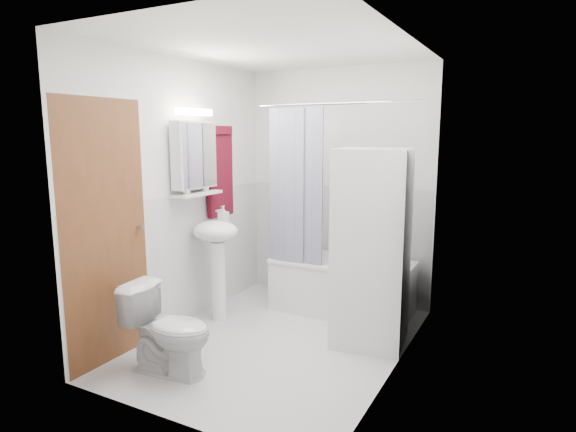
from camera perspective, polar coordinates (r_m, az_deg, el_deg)
The scene contains 20 objects.
floor at distance 4.21m, azimuth -1.22°, elevation -14.64°, with size 2.60×2.60×0.00m, color silver.
room_walls at distance 3.85m, azimuth -1.30°, elevation 5.97°, with size 2.60×2.60×2.60m.
wainscot at distance 4.25m, azimuth 0.67°, elevation -5.81°, with size 1.98×2.58×2.58m.
door at distance 4.04m, azimuth -17.03°, elevation -1.24°, with size 0.05×2.00×2.00m.
bathtub at distance 4.81m, azimuth 6.44°, elevation -7.96°, with size 1.35×0.64×0.52m.
tub_spout at distance 4.91m, azimuth 10.14°, elevation -1.01°, with size 0.04×0.04×0.12m, color silver.
curtain_rod at distance 4.35m, azimuth 5.60°, elevation 13.12°, with size 0.02×0.02×1.53m, color silver.
shower_curtain at distance 4.53m, azimuth 0.88°, elevation 3.53°, with size 0.55×0.02×1.45m.
sink at distance 4.53m, azimuth -8.48°, elevation -3.61°, with size 0.44×0.37×1.04m.
medicine_cabinet at distance 4.43m, azimuth -11.03°, elevation 7.30°, with size 0.13×0.50×0.71m.
shelf at distance 4.45m, azimuth -10.73°, elevation 2.60°, with size 0.18×0.54×0.03m, color silver.
shower_caddy at distance 4.84m, azimuth 10.78°, elevation 2.57°, with size 0.22×0.06×0.02m, color silver.
towel at distance 4.80m, azimuth -8.08°, elevation 5.40°, with size 0.07×0.37×0.90m.
washer_dryer at distance 4.03m, azimuth 9.87°, elevation -3.71°, with size 0.65×0.64×1.63m.
toilet at distance 3.71m, azimuth -13.92°, elevation -13.00°, with size 0.37×0.66×0.65m, color white.
soap_pump at distance 4.50m, azimuth -7.64°, elevation -0.46°, with size 0.08×0.17×0.08m, color gray.
shelf_bottle at distance 4.33m, azimuth -11.98°, elevation 3.00°, with size 0.07×0.18×0.07m, color gray.
shelf_cup at distance 4.54m, azimuth -9.81°, elevation 3.57°, with size 0.10×0.09×0.10m, color gray.
shampoo_a at distance 4.87m, azimuth 9.49°, elevation 3.54°, with size 0.13×0.17×0.13m, color gray.
shampoo_b at distance 4.83m, azimuth 10.83°, elevation 3.16°, with size 0.08×0.21×0.08m, color #27529C.
Camera 1 is at (1.86, -3.36, 1.74)m, focal length 30.00 mm.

